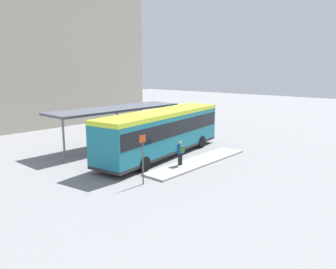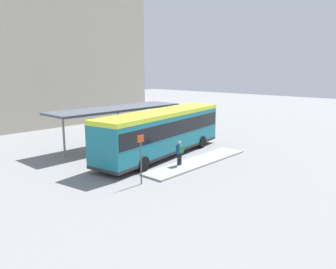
% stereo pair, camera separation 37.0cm
% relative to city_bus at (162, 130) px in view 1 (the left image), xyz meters
% --- Properties ---
extents(ground_plane, '(120.00, 120.00, 0.00)m').
position_rel_city_bus_xyz_m(ground_plane, '(-0.01, -0.00, -1.94)').
color(ground_plane, gray).
extents(curb_island, '(9.22, 1.80, 0.12)m').
position_rel_city_bus_xyz_m(curb_island, '(0.24, -3.10, -1.88)').
color(curb_island, '#9E9E99').
rests_on(curb_island, ground_plane).
extents(city_bus, '(12.65, 4.33, 3.33)m').
position_rel_city_bus_xyz_m(city_bus, '(0.00, 0.00, 0.00)').
color(city_bus, '#197284').
rests_on(city_bus, ground_plane).
extents(pedestrian_waiting, '(0.45, 0.49, 1.60)m').
position_rel_city_bus_xyz_m(pedestrian_waiting, '(-1.33, -2.81, -0.90)').
color(pedestrian_waiting, '#232328').
rests_on(pedestrian_waiting, curb_island).
extents(bicycle_green, '(0.48, 1.76, 0.76)m').
position_rel_city_bus_xyz_m(bicycle_green, '(8.16, 1.84, -1.56)').
color(bicycle_green, black).
rests_on(bicycle_green, ground_plane).
extents(bicycle_red, '(0.48, 1.74, 0.76)m').
position_rel_city_bus_xyz_m(bicycle_red, '(8.28, 2.74, -1.56)').
color(bicycle_red, black).
rests_on(bicycle_red, ground_plane).
extents(bicycle_orange, '(0.48, 1.57, 0.68)m').
position_rel_city_bus_xyz_m(bicycle_orange, '(8.43, 3.64, -1.60)').
color(bicycle_orange, black).
rests_on(bicycle_orange, ground_plane).
extents(station_shelter, '(11.82, 3.23, 3.20)m').
position_rel_city_bus_xyz_m(station_shelter, '(-0.05, 5.05, 1.11)').
color(station_shelter, '#4C515B').
rests_on(station_shelter, ground_plane).
extents(platform_sign, '(0.44, 0.08, 2.80)m').
position_rel_city_bus_xyz_m(platform_sign, '(-5.30, -3.37, -0.38)').
color(platform_sign, '#4C4C51').
rests_on(platform_sign, ground_plane).
extents(station_building, '(21.54, 12.76, 19.62)m').
position_rel_city_bus_xyz_m(station_building, '(3.44, 23.08, 7.87)').
color(station_building, '#BCB29E').
rests_on(station_building, ground_plane).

